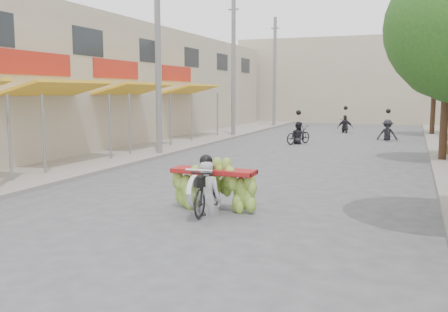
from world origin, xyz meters
TOP-DOWN VIEW (x-y plane):
  - ground at (0.00, 0.00)m, footprint 120.00×120.00m
  - sidewalk_left at (-7.00, 15.00)m, footprint 4.00×60.00m
  - shophouse_row_left at (-11.98, 13.98)m, footprint 9.77×40.00m
  - far_building at (0.00, 38.00)m, footprint 20.00×6.00m
  - utility_pole_mid at (-5.40, 12.00)m, footprint 0.60×0.24m
  - utility_pole_far at (-5.40, 21.00)m, footprint 0.60×0.24m
  - utility_pole_back at (-5.40, 30.00)m, footprint 0.60×0.24m
  - street_tree_mid at (5.40, 14.00)m, footprint 3.40×3.40m
  - street_tree_far at (5.40, 26.00)m, footprint 3.40×3.40m
  - banana_motorbike at (0.24, 3.76)m, footprint 2.20×1.87m
  - bg_motorbike_a at (-1.05, 18.55)m, footprint 1.28×1.74m
  - bg_motorbike_b at (3.05, 22.12)m, footprint 1.11×1.82m
  - bg_motorbike_c at (0.26, 26.48)m, footprint 1.08×1.63m

SIDE VIEW (x-z plane):
  - ground at x=0.00m, z-range 0.00..0.00m
  - sidewalk_left at x=-7.00m, z-range 0.00..0.12m
  - banana_motorbike at x=0.24m, z-range -0.38..1.83m
  - bg_motorbike_a at x=-1.05m, z-range -0.24..1.71m
  - bg_motorbike_c at x=0.26m, z-range -0.16..1.79m
  - bg_motorbike_b at x=3.05m, z-range -0.14..1.81m
  - shophouse_row_left at x=-11.98m, z-range 0.00..6.00m
  - far_building at x=0.00m, z-range 0.00..7.00m
  - street_tree_mid at x=5.40m, z-range 1.16..6.41m
  - street_tree_far at x=5.40m, z-range 1.16..6.41m
  - utility_pole_mid at x=-5.40m, z-range 0.03..8.03m
  - utility_pole_far at x=-5.40m, z-range 0.03..8.03m
  - utility_pole_back at x=-5.40m, z-range 0.03..8.03m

